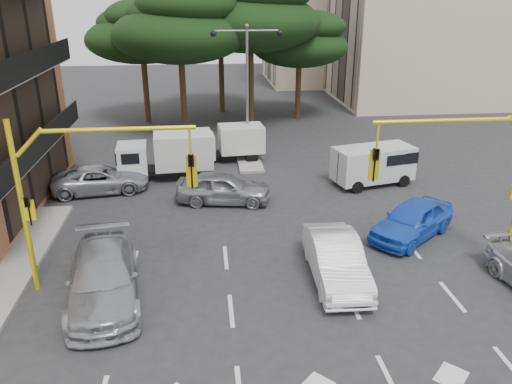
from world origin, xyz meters
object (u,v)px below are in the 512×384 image
(car_silver_cross_a, at_px, (101,179))
(box_truck_a, at_px, (166,156))
(street_lamp_center, at_px, (247,69))
(signal_mast_right, at_px, (477,168))
(box_truck_b, at_px, (228,144))
(signal_mast_left, at_px, (76,182))
(car_silver_wagon, at_px, (103,278))
(car_blue_compact, at_px, (412,220))
(car_white_hatch, at_px, (336,259))
(van_white, at_px, (373,165))
(car_silver_cross_b, at_px, (224,188))

(car_silver_cross_a, relative_size, box_truck_a, 0.93)
(street_lamp_center, height_order, car_silver_cross_a, street_lamp_center)
(signal_mast_right, bearing_deg, box_truck_a, 137.01)
(signal_mast_right, distance_m, street_lamp_center, 15.65)
(street_lamp_center, distance_m, box_truck_b, 4.54)
(signal_mast_left, distance_m, car_silver_wagon, 3.26)
(street_lamp_center, xyz_separation_m, car_blue_compact, (5.84, -11.53, -4.66))
(car_white_hatch, bearing_deg, car_silver_wagon, -175.37)
(car_silver_wagon, relative_size, car_silver_cross_a, 1.16)
(car_silver_cross_a, bearing_deg, box_truck_b, -65.11)
(car_silver_cross_a, bearing_deg, car_silver_wagon, -177.47)
(van_white, bearing_deg, car_silver_cross_b, -91.41)
(car_white_hatch, bearing_deg, box_truck_a, 122.06)
(car_blue_compact, xyz_separation_m, box_truck_b, (-7.05, 11.03, 0.31))
(van_white, relative_size, box_truck_a, 0.81)
(signal_mast_left, bearing_deg, box_truck_b, 67.50)
(signal_mast_right, height_order, car_blue_compact, signal_mast_right)
(car_silver_cross_b, xyz_separation_m, box_truck_a, (-2.93, 3.75, 0.50))
(signal_mast_left, relative_size, car_white_hatch, 1.26)
(signal_mast_right, relative_size, car_silver_cross_a, 1.25)
(signal_mast_right, xyz_separation_m, street_lamp_center, (-6.80, 14.01, 1.54))
(signal_mast_right, bearing_deg, van_white, 94.04)
(street_lamp_center, relative_size, car_silver_wagon, 1.39)
(street_lamp_center, height_order, box_truck_a, street_lamp_center)
(car_silver_cross_a, bearing_deg, car_white_hatch, -142.21)
(car_blue_compact, relative_size, car_silver_cross_b, 1.00)
(car_white_hatch, height_order, van_white, van_white)
(box_truck_a, bearing_deg, van_white, -105.09)
(car_silver_wagon, distance_m, car_silver_cross_a, 10.14)
(car_silver_cross_b, bearing_deg, signal_mast_right, -119.65)
(street_lamp_center, xyz_separation_m, car_silver_wagon, (-6.15, -14.86, -4.62))
(box_truck_a, bearing_deg, car_silver_cross_a, 112.23)
(van_white, bearing_deg, box_truck_a, -114.00)
(car_white_hatch, xyz_separation_m, car_silver_cross_b, (-3.63, 7.45, -0.01))
(car_silver_cross_a, distance_m, car_silver_cross_b, 6.55)
(car_white_hatch, distance_m, van_white, 10.13)
(car_silver_cross_a, relative_size, van_white, 1.15)
(car_silver_cross_a, xyz_separation_m, box_truck_a, (3.27, 1.64, 0.60))
(car_silver_wagon, xyz_separation_m, box_truck_a, (1.41, 11.61, 0.46))
(car_silver_cross_a, xyz_separation_m, van_white, (14.19, -0.43, 0.38))
(signal_mast_left, bearing_deg, van_white, 33.78)
(box_truck_b, bearing_deg, van_white, -127.77)
(car_silver_wagon, relative_size, van_white, 1.34)
(car_white_hatch, distance_m, box_truck_b, 14.28)
(car_silver_cross_a, height_order, car_silver_cross_b, car_silver_cross_b)
(box_truck_b, bearing_deg, signal_mast_right, -154.04)
(car_white_hatch, relative_size, car_blue_compact, 1.05)
(car_blue_compact, relative_size, box_truck_a, 0.88)
(street_lamp_center, bearing_deg, van_white, -40.65)
(signal_mast_left, distance_m, car_silver_cross_a, 9.74)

